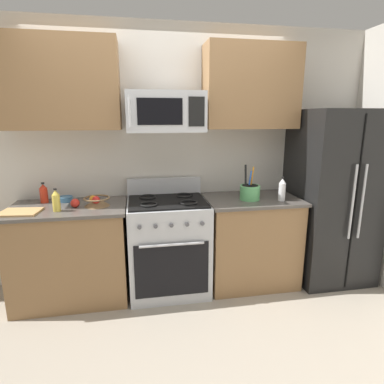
{
  "coord_description": "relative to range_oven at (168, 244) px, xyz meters",
  "views": [
    {
      "loc": [
        -0.28,
        -2.22,
        1.7
      ],
      "look_at": [
        0.22,
        0.54,
        1.03
      ],
      "focal_mm": 29.24,
      "sensor_mm": 36.0,
      "label": 1
    }
  ],
  "objects": [
    {
      "name": "range_oven",
      "position": [
        0.0,
        0.0,
        0.0
      ],
      "size": [
        0.76,
        0.7,
        1.09
      ],
      "color": "#B2B5BA",
      "rests_on": "ground"
    },
    {
      "name": "fruit_basket",
      "position": [
        -0.65,
        -0.03,
        0.48
      ],
      "size": [
        0.23,
        0.23,
        0.1
      ],
      "color": "brown",
      "rests_on": "counter_left"
    },
    {
      "name": "counter_right",
      "position": [
        0.86,
        -0.0,
        -0.02
      ],
      "size": [
        0.93,
        0.65,
        0.91
      ],
      "color": "olive",
      "rests_on": "ground"
    },
    {
      "name": "upper_cabinets_left",
      "position": [
        -0.92,
        0.17,
        1.51
      ],
      "size": [
        1.04,
        0.34,
        0.79
      ],
      "color": "olive"
    },
    {
      "name": "ground_plane",
      "position": [
        0.0,
        -0.67,
        -0.47
      ],
      "size": [
        16.0,
        16.0,
        0.0
      ],
      "primitive_type": "plane",
      "color": "gray"
    },
    {
      "name": "bottle_hot_sauce",
      "position": [
        -1.15,
        0.19,
        0.53
      ],
      "size": [
        0.07,
        0.07,
        0.19
      ],
      "color": "red",
      "rests_on": "counter_left"
    },
    {
      "name": "upper_cabinets_right",
      "position": [
        0.86,
        0.17,
        1.51
      ],
      "size": [
        0.92,
        0.34,
        0.79
      ],
      "color": "olive"
    },
    {
      "name": "bottle_oil",
      "position": [
        -0.97,
        -0.13,
        0.53
      ],
      "size": [
        0.07,
        0.07,
        0.2
      ],
      "color": "gold",
      "rests_on": "counter_left"
    },
    {
      "name": "wall_back",
      "position": [
        0.0,
        0.39,
        0.83
      ],
      "size": [
        8.0,
        0.1,
        2.6
      ],
      "primitive_type": "cube",
      "color": "beige",
      "rests_on": "ground"
    },
    {
      "name": "cutting_board",
      "position": [
        -1.27,
        -0.14,
        0.45
      ],
      "size": [
        0.34,
        0.27,
        0.02
      ],
      "primitive_type": "cube",
      "rotation": [
        0.0,
        0.0,
        -0.11
      ],
      "color": "tan",
      "rests_on": "counter_left"
    },
    {
      "name": "counter_left",
      "position": [
        -0.91,
        -0.0,
        -0.02
      ],
      "size": [
        1.05,
        0.65,
        0.91
      ],
      "color": "olive",
      "rests_on": "ground"
    },
    {
      "name": "microwave",
      "position": [
        -0.0,
        0.03,
        1.28
      ],
      "size": [
        0.7,
        0.44,
        0.36
      ],
      "color": "#B2B5BA"
    },
    {
      "name": "apple_loose",
      "position": [
        -0.83,
        -0.04,
        0.48
      ],
      "size": [
        0.08,
        0.08,
        0.08
      ],
      "primitive_type": "sphere",
      "color": "red",
      "rests_on": "counter_left"
    },
    {
      "name": "utensil_crock",
      "position": [
        0.81,
        -0.05,
        0.52
      ],
      "size": [
        0.19,
        0.19,
        0.34
      ],
      "color": "#59AD66",
      "rests_on": "counter_right"
    },
    {
      "name": "prep_bowl",
      "position": [
        -0.96,
        0.19,
        0.46
      ],
      "size": [
        0.13,
        0.13,
        0.05
      ],
      "color": "teal",
      "rests_on": "counter_left"
    },
    {
      "name": "bottle_vinegar",
      "position": [
        1.1,
        -0.14,
        0.55
      ],
      "size": [
        0.07,
        0.07,
        0.24
      ],
      "color": "silver",
      "rests_on": "counter_right"
    },
    {
      "name": "refrigerator",
      "position": [
        1.73,
        -0.02,
        0.42
      ],
      "size": [
        0.78,
        0.76,
        1.78
      ],
      "color": "black",
      "rests_on": "ground"
    }
  ]
}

